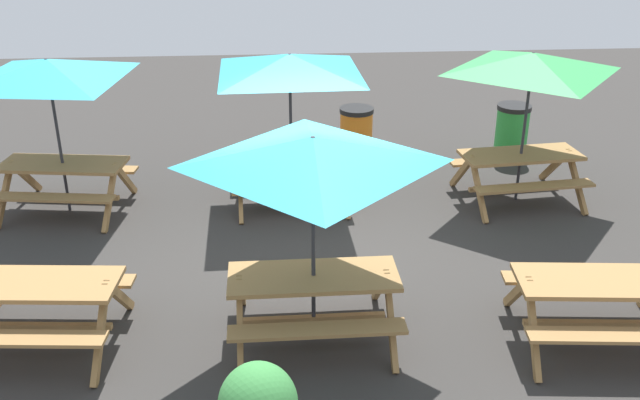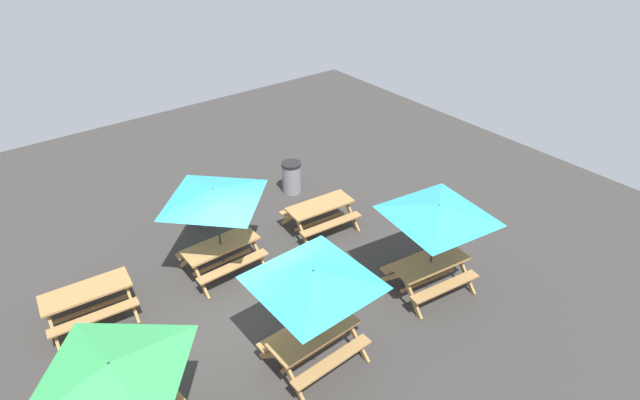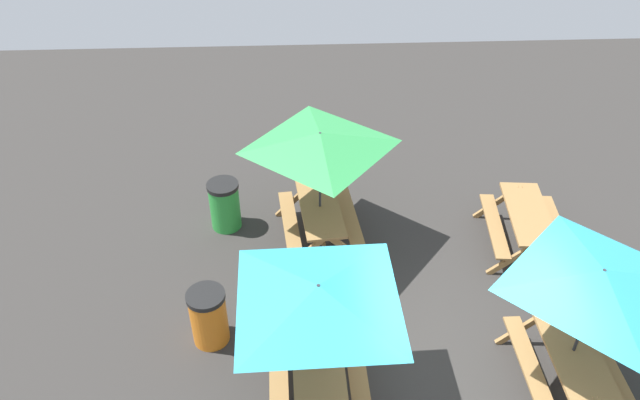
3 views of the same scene
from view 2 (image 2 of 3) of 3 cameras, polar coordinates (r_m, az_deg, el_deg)
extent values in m
plane|color=#33302D|center=(11.45, -7.47, -12.15)|extent=(24.00, 24.00, 0.00)
cube|color=olive|center=(13.29, 0.00, -0.58)|extent=(1.85, 0.85, 0.05)
cube|color=olive|center=(13.08, 1.30, -2.75)|extent=(1.82, 0.41, 0.04)
cube|color=olive|center=(13.84, -1.23, -0.54)|extent=(1.82, 0.41, 0.04)
cube|color=olive|center=(12.91, -2.04, -3.72)|extent=(0.13, 0.80, 0.81)
cube|color=olive|center=(13.43, -3.65, -2.17)|extent=(0.13, 0.80, 0.81)
cube|color=olive|center=(13.62, 3.59, -1.62)|extent=(0.13, 0.80, 0.81)
cube|color=olive|center=(14.11, 1.86, -0.22)|extent=(0.13, 0.80, 0.81)
cube|color=olive|center=(13.58, 0.00, -2.42)|extent=(1.56, 0.20, 0.06)
cube|color=olive|center=(9.76, -16.99, -20.94)|extent=(0.14, 0.80, 0.81)
pyramid|color=green|center=(8.05, -22.81, -17.43)|extent=(2.19, 2.19, 0.28)
cube|color=olive|center=(12.11, -11.29, -5.05)|extent=(1.80, 0.71, 0.05)
cube|color=olive|center=(11.90, -9.88, -7.46)|extent=(1.80, 0.27, 0.04)
cube|color=olive|center=(12.69, -12.33, -4.87)|extent=(1.80, 0.27, 0.04)
cube|color=olive|center=(11.85, -13.60, -8.70)|extent=(0.06, 0.80, 0.81)
cube|color=olive|center=(12.38, -15.10, -6.87)|extent=(0.06, 0.80, 0.81)
cube|color=olive|center=(12.35, -7.12, -5.92)|extent=(0.06, 0.80, 0.81)
cube|color=olive|center=(12.87, -8.84, -4.30)|extent=(0.06, 0.80, 0.81)
cube|color=olive|center=(12.43, -11.04, -6.95)|extent=(1.56, 0.08, 0.06)
cylinder|color=#2D2D33|center=(11.87, -11.50, -3.48)|extent=(0.04, 0.04, 2.30)
pyramid|color=teal|center=(11.32, -12.05, 0.66)|extent=(2.01, 2.01, 0.28)
cube|color=olive|center=(11.76, -25.24, -9.39)|extent=(1.86, 0.86, 0.05)
cube|color=olive|center=(11.52, -24.39, -12.10)|extent=(1.82, 0.43, 0.04)
cube|color=olive|center=(12.37, -25.39, -8.90)|extent=(1.82, 0.43, 0.04)
cube|color=olive|center=(11.74, -28.22, -12.91)|extent=(0.13, 0.80, 0.81)
cube|color=olive|center=(12.30, -28.68, -10.73)|extent=(0.13, 0.80, 0.81)
cube|color=olive|center=(11.74, -20.78, -10.67)|extent=(0.13, 0.80, 0.81)
cube|color=olive|center=(12.30, -21.63, -8.61)|extent=(0.13, 0.80, 0.81)
cube|color=olive|center=(12.09, -24.66, -11.25)|extent=(1.56, 0.21, 0.06)
cube|color=olive|center=(9.85, -0.71, -14.97)|extent=(1.82, 0.74, 0.05)
cube|color=olive|center=(9.79, 1.41, -17.96)|extent=(1.81, 0.30, 0.04)
cube|color=olive|center=(10.36, -2.65, -14.29)|extent=(1.81, 0.30, 0.04)
cube|color=olive|center=(9.65, -3.12, -19.83)|extent=(0.08, 0.80, 0.81)
cube|color=olive|center=(10.04, -5.70, -17.20)|extent=(0.08, 0.80, 0.81)
cube|color=olive|center=(10.29, 4.16, -15.47)|extent=(0.08, 0.80, 0.81)
cube|color=olive|center=(10.65, 1.43, -13.24)|extent=(0.08, 0.80, 0.81)
cube|color=olive|center=(10.24, -0.69, -16.93)|extent=(1.56, 0.11, 0.06)
cylinder|color=#2D2D33|center=(9.55, -0.72, -13.31)|extent=(0.04, 0.04, 2.30)
pyramid|color=teal|center=(8.86, -0.77, -8.75)|extent=(2.83, 2.83, 0.28)
cube|color=olive|center=(11.64, 12.52, -6.99)|extent=(1.88, 0.94, 0.05)
cube|color=olive|center=(11.54, 14.13, -9.57)|extent=(1.82, 0.51, 0.04)
cube|color=olive|center=(12.13, 10.68, -6.65)|extent=(1.82, 0.51, 0.04)
cube|color=olive|center=(11.27, 10.45, -10.78)|extent=(0.17, 0.80, 0.81)
cube|color=olive|center=(11.68, 8.20, -8.70)|extent=(0.17, 0.80, 0.81)
cube|color=olive|center=(12.14, 16.25, -8.01)|extent=(0.17, 0.80, 0.81)
cube|color=olive|center=(12.52, 13.96, -6.19)|extent=(0.17, 0.80, 0.81)
cube|color=olive|center=(11.98, 12.22, -8.91)|extent=(1.55, 0.28, 0.06)
cylinder|color=#2D2D33|center=(11.39, 12.76, -5.40)|extent=(0.04, 0.04, 2.30)
pyramid|color=teal|center=(10.82, 13.39, -1.16)|extent=(2.80, 2.80, 0.28)
cylinder|color=gray|center=(15.10, -3.26, 2.47)|extent=(0.56, 0.56, 0.90)
cylinder|color=black|center=(14.86, -3.32, 4.11)|extent=(0.59, 0.59, 0.08)
cylinder|color=#59595B|center=(14.09, -12.79, -2.00)|extent=(0.44, 0.44, 0.40)
ellipsoid|color=#3D8C42|center=(13.79, -13.06, -0.10)|extent=(0.64, 0.64, 0.71)
camera|label=1|loc=(16.32, -22.73, 18.10)|focal=40.00mm
camera|label=3|loc=(10.58, 26.73, 27.96)|focal=35.00mm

